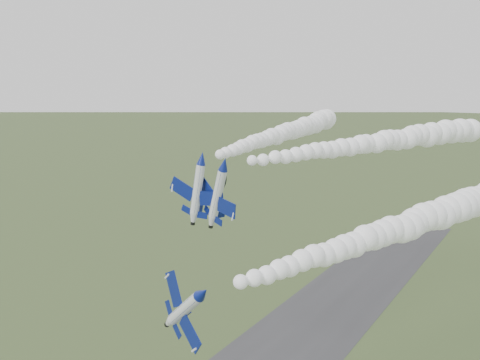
# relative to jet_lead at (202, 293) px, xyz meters

# --- Properties ---
(jet_lead) EXTENTS (6.85, 11.78, 7.77)m
(jet_lead) POSITION_rel_jet_lead_xyz_m (0.00, 0.00, 0.00)
(jet_lead) COLOR silver
(smoke_trail_jet_lead) EXTENTS (27.33, 58.82, 5.60)m
(smoke_trail_jet_lead) POSITION_rel_jet_lead_xyz_m (12.97, 30.41, 2.07)
(smoke_trail_jet_lead) COLOR white
(jet_pair_left) EXTENTS (10.86, 13.24, 3.64)m
(jet_pair_left) POSITION_rel_jet_lead_xyz_m (-19.39, 27.11, 10.44)
(jet_pair_left) COLOR silver
(smoke_trail_jet_pair_left) EXTENTS (6.97, 65.32, 5.23)m
(smoke_trail_jet_pair_left) POSITION_rel_jet_lead_xyz_m (-21.63, 62.94, 11.80)
(smoke_trail_jet_pair_left) COLOR white
(jet_pair_right) EXTENTS (10.76, 13.13, 4.51)m
(jet_pair_right) POSITION_rel_jet_lead_xyz_m (-14.35, 26.28, 9.96)
(jet_pair_right) COLOR silver
(smoke_trail_jet_pair_right) EXTENTS (30.79, 67.80, 5.57)m
(smoke_trail_jet_pair_right) POSITION_rel_jet_lead_xyz_m (0.37, 61.88, 11.00)
(smoke_trail_jet_pair_right) COLOR white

